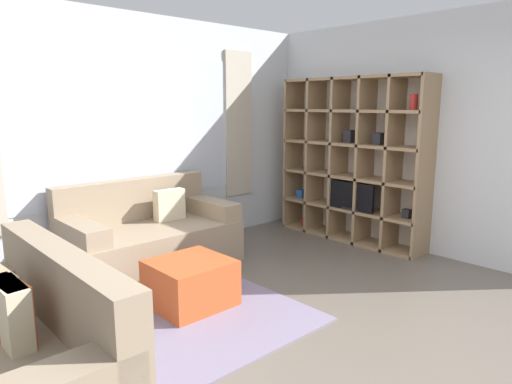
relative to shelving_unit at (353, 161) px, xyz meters
The scene contains 8 objects.
ground_plane 3.11m from the shelving_unit, 142.81° to the right, with size 16.00×16.00×0.00m, color #665B51.
wall_back 2.72m from the shelving_unit, 150.08° to the left, with size 6.22×0.11×2.70m.
wall_right 0.46m from the shelving_unit, 48.12° to the right, with size 0.07×4.29×2.70m, color silver.
area_rug 3.35m from the shelving_unit, behind, with size 2.43×2.07×0.01m, color slate.
shelving_unit is the anchor object (origin of this frame).
couch_main 2.67m from the shelving_unit, 161.13° to the left, with size 1.74×0.95×0.91m.
couch_side 4.39m from the shelving_unit, 169.09° to the right, with size 0.95×1.71×0.91m.
ottoman 2.82m from the shelving_unit, behind, with size 0.64×0.60×0.41m.
Camera 1 is at (-2.44, -1.59, 1.71)m, focal length 32.00 mm.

